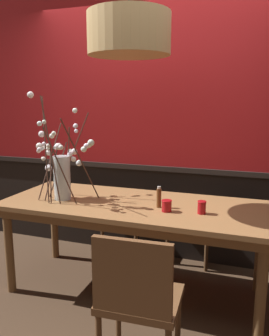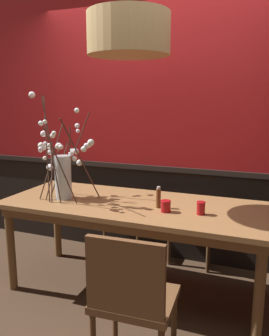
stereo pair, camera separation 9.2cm
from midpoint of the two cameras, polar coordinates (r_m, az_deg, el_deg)
ground_plane at (r=3.08m, az=0.91°, el=-19.80°), size 24.00×24.00×0.00m
back_wall at (r=3.40m, az=5.60°, el=7.01°), size 5.42×0.14×2.70m
dining_table at (r=2.79m, az=0.96°, el=-7.45°), size 2.15×0.86×0.78m
chair_far_side_right at (r=3.51m, az=11.11°, el=-6.72°), size 0.47×0.46×0.93m
chair_far_side_left at (r=3.73m, az=0.15°, el=-5.57°), size 0.45×0.44×0.92m
chair_near_side_right at (r=2.03m, az=0.92°, el=-20.71°), size 0.47×0.42×0.89m
vase_with_blossoms at (r=2.89m, az=-11.11°, el=-0.26°), size 0.58×0.57×0.88m
candle_holder_nearer_center at (r=2.55m, az=6.29°, el=-6.35°), size 0.08×0.08×0.09m
candle_holder_nearer_edge at (r=2.53m, az=12.08°, el=-6.56°), size 0.07×0.07×0.10m
condiment_bottle at (r=2.64m, az=5.04°, el=-4.96°), size 0.04×0.04×0.17m
pendant_lamp at (r=2.62m, az=0.10°, el=21.43°), size 0.60×0.60×0.80m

